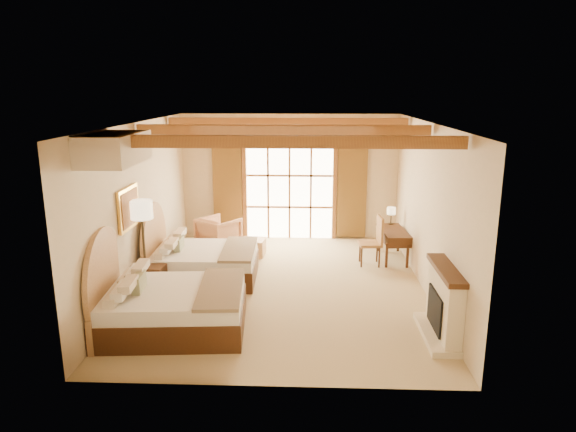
{
  "coord_description": "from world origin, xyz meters",
  "views": [
    {
      "loc": [
        0.48,
        -9.5,
        3.82
      ],
      "look_at": [
        0.09,
        0.2,
        1.4
      ],
      "focal_mm": 32.0,
      "sensor_mm": 36.0,
      "label": 1
    }
  ],
  "objects_px": {
    "bed_near": "(163,303)",
    "nightstand": "(153,280)",
    "armchair": "(219,233)",
    "desk": "(393,244)",
    "bed_far": "(196,259)"
  },
  "relations": [
    {
      "from": "nightstand",
      "to": "armchair",
      "type": "xyz_separation_m",
      "value": [
        0.75,
        2.94,
        0.09
      ]
    },
    {
      "from": "nightstand",
      "to": "armchair",
      "type": "relative_size",
      "value": 0.71
    },
    {
      "from": "desk",
      "to": "bed_far",
      "type": "bearing_deg",
      "value": -165.83
    },
    {
      "from": "armchair",
      "to": "nightstand",
      "type": "bearing_deg",
      "value": 112.6
    },
    {
      "from": "armchair",
      "to": "desk",
      "type": "bearing_deg",
      "value": -151.34
    },
    {
      "from": "armchair",
      "to": "desk",
      "type": "relative_size",
      "value": 0.66
    },
    {
      "from": "nightstand",
      "to": "desk",
      "type": "bearing_deg",
      "value": 31.43
    },
    {
      "from": "bed_near",
      "to": "nightstand",
      "type": "height_order",
      "value": "bed_near"
    },
    {
      "from": "nightstand",
      "to": "armchair",
      "type": "bearing_deg",
      "value": 81.4
    },
    {
      "from": "bed_far",
      "to": "nightstand",
      "type": "bearing_deg",
      "value": -127.19
    },
    {
      "from": "bed_near",
      "to": "bed_far",
      "type": "xyz_separation_m",
      "value": [
        0.05,
        2.26,
        -0.03
      ]
    },
    {
      "from": "bed_near",
      "to": "bed_far",
      "type": "relative_size",
      "value": 1.11
    },
    {
      "from": "desk",
      "to": "armchair",
      "type": "bearing_deg",
      "value": 166.91
    },
    {
      "from": "desk",
      "to": "bed_near",
      "type": "bearing_deg",
      "value": -143.88
    },
    {
      "from": "armchair",
      "to": "desk",
      "type": "distance_m",
      "value": 4.16
    }
  ]
}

